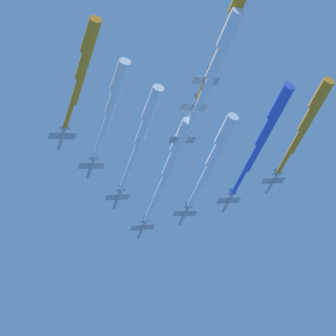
% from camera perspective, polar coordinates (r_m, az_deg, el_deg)
% --- Properties ---
extents(jet_lead, '(55.19, 10.97, 4.50)m').
position_cam_1_polar(jet_lead, '(231.47, 0.24, 0.49)').
color(jet_lead, '#9EA3AD').
extents(jet_port_inner, '(52.86, 10.51, 4.50)m').
position_cam_1_polar(jet_port_inner, '(224.43, -1.89, 2.95)').
color(jet_port_inner, '#9EA3AD').
extents(jet_starboard_inner, '(50.02, 11.05, 4.44)m').
position_cam_1_polar(jet_starboard_inner, '(230.36, 3.62, 1.12)').
color(jet_starboard_inner, '#9EA3AD').
extents(jet_port_mid, '(47.87, 10.00, 4.44)m').
position_cam_1_polar(jet_port_mid, '(218.80, -4.24, 5.11)').
color(jet_port_mid, '#9EA3AD').
extents(jet_starboard_mid, '(55.04, 11.09, 4.50)m').
position_cam_1_polar(jet_starboard_mid, '(225.50, 7.52, 2.90)').
color(jet_starboard_mid, '#9EA3AD').
extents(jet_port_outer, '(48.94, 10.47, 4.40)m').
position_cam_1_polar(jet_port_outer, '(209.98, -6.47, 7.89)').
color(jet_port_outer, '#9EA3AD').
extents(jet_starboard_outer, '(48.23, 9.97, 4.50)m').
position_cam_1_polar(jet_starboard_outer, '(228.29, 10.65, 3.72)').
color(jet_starboard_outer, '#9EA3AD').
extents(jet_trail_port, '(52.93, 10.78, 4.47)m').
position_cam_1_polar(jet_trail_port, '(207.62, 3.77, 8.17)').
color(jet_trail_port, '#9EA3AD').
extents(jet_trail_starboard, '(51.21, 10.65, 4.49)m').
position_cam_1_polar(jet_trail_starboard, '(205.63, 4.67, 10.69)').
color(jet_trail_starboard, '#9EA3AD').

